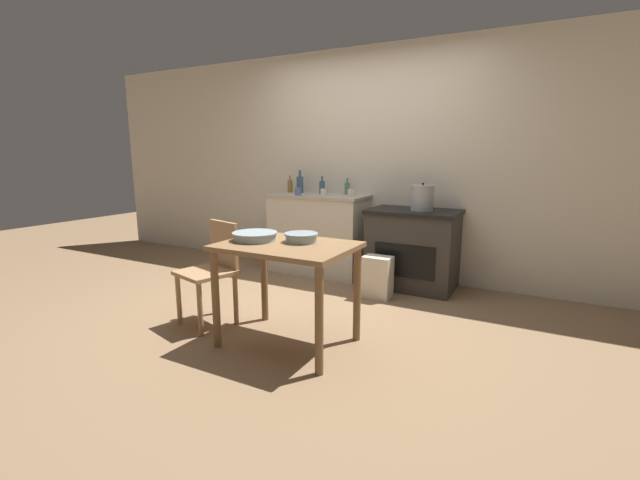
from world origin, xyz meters
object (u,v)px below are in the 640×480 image
object	(u,v)px
stove	(413,249)
cup_mid_right	(298,191)
stock_pot	(422,198)
bottle_mid_left	(290,186)
cup_center_right	(324,193)
mixing_bowl_large	(301,237)
bottle_far_left	(300,184)
work_table	(287,261)
cup_center	(352,193)
bottle_center_left	(347,188)
flour_sack	(377,277)
bottle_left	(322,187)
mixing_bowl_small	(255,236)
chair	(213,269)

from	to	relation	value
stove	cup_mid_right	distance (m)	1.42
stock_pot	bottle_mid_left	size ratio (longest dim) A/B	1.39
stock_pot	cup_center_right	bearing A→B (deg)	-176.17
mixing_bowl_large	bottle_far_left	distance (m)	2.11
stove	work_table	xyz separation A→B (m)	(-0.41, -1.79, 0.22)
work_table	cup_center	xyz separation A→B (m)	(-0.30, 1.78, 0.34)
bottle_mid_left	stock_pot	bearing A→B (deg)	-4.89
bottle_center_left	stove	bearing A→B (deg)	-12.97
flour_sack	bottle_mid_left	size ratio (longest dim) A/B	2.04
flour_sack	mixing_bowl_large	bearing A→B (deg)	-97.17
work_table	bottle_center_left	size ratio (longest dim) A/B	5.06
bottle_far_left	cup_center_right	distance (m)	0.49
mixing_bowl_large	bottle_mid_left	size ratio (longest dim) A/B	1.21
work_table	mixing_bowl_large	distance (m)	0.20
stock_pot	bottle_left	size ratio (longest dim) A/B	1.37
flour_sack	stove	bearing A→B (deg)	67.72
stove	bottle_center_left	xyz separation A→B (m)	(-0.86, 0.20, 0.59)
stock_pot	cup_mid_right	world-z (taller)	stock_pot
bottle_center_left	cup_mid_right	distance (m)	0.57
bottle_center_left	work_table	bearing A→B (deg)	-77.26
mixing_bowl_small	cup_center_right	distance (m)	1.72
stove	bottle_center_left	bearing A→B (deg)	167.03
stove	cup_center	distance (m)	0.90
bottle_left	cup_center	distance (m)	0.46
flour_sack	bottle_far_left	distance (m)	1.60
bottle_far_left	chair	bearing A→B (deg)	-81.83
chair	cup_mid_right	bearing A→B (deg)	109.75
bottle_mid_left	work_table	bearing A→B (deg)	-58.29
bottle_far_left	bottle_center_left	bearing A→B (deg)	8.62
bottle_center_left	cup_center_right	bearing A→B (deg)	-115.65
bottle_left	cup_center_right	bearing A→B (deg)	-58.12
mixing_bowl_large	bottle_left	distance (m)	1.99
cup_center_right	bottle_left	bearing A→B (deg)	121.88
flour_sack	bottle_left	distance (m)	1.39
stove	mixing_bowl_large	size ratio (longest dim) A/B	3.72
flour_sack	stock_pot	xyz separation A→B (m)	(0.29, 0.46, 0.75)
cup_center_right	cup_mid_right	xyz separation A→B (m)	(-0.29, -0.06, 0.00)
work_table	bottle_far_left	distance (m)	2.19
bottle_center_left	bottle_left	bearing A→B (deg)	-166.53
stove	bottle_center_left	world-z (taller)	bottle_center_left
stove	chair	xyz separation A→B (m)	(-1.17, -1.73, 0.05)
chair	bottle_far_left	world-z (taller)	bottle_far_left
bottle_mid_left	bottle_center_left	distance (m)	0.73
bottle_center_left	cup_center	size ratio (longest dim) A/B	2.12
bottle_mid_left	cup_center_right	bearing A→B (deg)	-20.46
bottle_far_left	bottle_center_left	distance (m)	0.59
bottle_left	cup_center_right	world-z (taller)	bottle_left
stock_pot	mixing_bowl_small	size ratio (longest dim) A/B	0.84
cup_center_right	bottle_center_left	bearing A→B (deg)	64.35
mixing_bowl_large	cup_mid_right	bearing A→B (deg)	122.02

